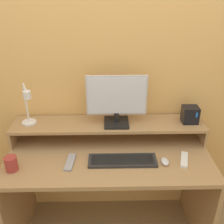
# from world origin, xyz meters

# --- Properties ---
(wall_back) EXTENTS (6.00, 0.05, 2.50)m
(wall_back) POSITION_xyz_m (0.00, 0.66, 1.25)
(wall_back) COLOR #E5AD60
(wall_back) RESTS_ON ground_plane
(desk) EXTENTS (1.40, 0.63, 0.77)m
(desk) POSITION_xyz_m (0.00, 0.31, 0.56)
(desk) COLOR #A87F51
(desk) RESTS_ON ground_plane
(monitor_shelf) EXTENTS (1.40, 0.25, 0.14)m
(monitor_shelf) POSITION_xyz_m (0.00, 0.50, 0.90)
(monitor_shelf) COLOR #A87F51
(monitor_shelf) RESTS_ON desk
(monitor) EXTENTS (0.42, 0.18, 0.36)m
(monitor) POSITION_xyz_m (0.06, 0.49, 1.10)
(monitor) COLOR black
(monitor) RESTS_ON monitor_shelf
(desk_lamp) EXTENTS (0.13, 0.21, 0.31)m
(desk_lamp) POSITION_xyz_m (-0.55, 0.46, 1.07)
(desk_lamp) COLOR silver
(desk_lamp) RESTS_ON monitor_shelf
(router_dock) EXTENTS (0.11, 0.10, 0.12)m
(router_dock) POSITION_xyz_m (0.59, 0.50, 0.98)
(router_dock) COLOR black
(router_dock) RESTS_ON monitor_shelf
(keyboard) EXTENTS (0.45, 0.14, 0.02)m
(keyboard) POSITION_xyz_m (0.09, 0.23, 0.78)
(keyboard) COLOR #282828
(keyboard) RESTS_ON desk
(mouse) EXTENTS (0.05, 0.08, 0.03)m
(mouse) POSITION_xyz_m (0.37, 0.21, 0.79)
(mouse) COLOR silver
(mouse) RESTS_ON desk
(remote_control) EXTENTS (0.06, 0.17, 0.02)m
(remote_control) POSITION_xyz_m (-0.25, 0.22, 0.78)
(remote_control) COLOR #99999E
(remote_control) RESTS_ON desk
(remote_secondary) EXTENTS (0.09, 0.17, 0.02)m
(remote_secondary) POSITION_xyz_m (0.50, 0.24, 0.78)
(remote_secondary) COLOR white
(remote_secondary) RESTS_ON desk
(mug) EXTENTS (0.08, 0.08, 0.10)m
(mug) POSITION_xyz_m (-0.61, 0.17, 0.82)
(mug) COLOR #9E332D
(mug) RESTS_ON desk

